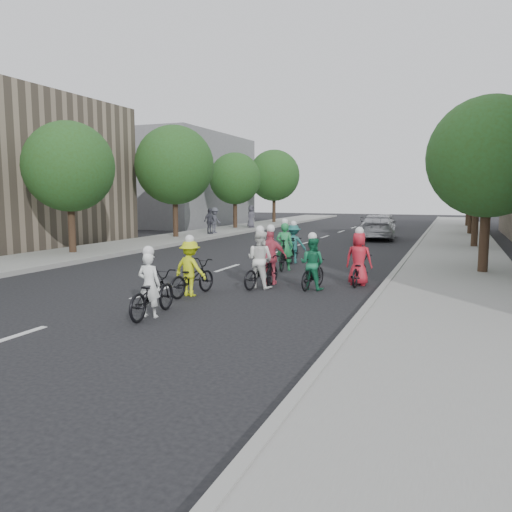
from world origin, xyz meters
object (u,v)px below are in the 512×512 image
Objects in this scene: cyclist_3 at (271,262)px; cyclist_7 at (294,247)px; follow_car_lead at (378,227)px; spectator_2 at (251,216)px; cyclist_2 at (191,273)px; cyclist_4 at (359,265)px; follow_car_trail at (385,220)px; spectator_0 at (215,220)px; spectator_1 at (209,221)px; cyclist_0 at (151,292)px; cyclist_1 at (312,268)px; cyclist_6 at (261,266)px; cyclist_5 at (285,252)px.

cyclist_3 is 1.03× the size of cyclist_7.
follow_car_lead is 11.58m from spectator_2.
cyclist_4 is (3.95, 3.33, 0.01)m from cyclist_2.
follow_car_trail is 2.09× the size of spectator_0.
cyclist_4 reaches higher than cyclist_2.
spectator_0 is at bearing 48.06° from follow_car_trail.
cyclist_2 is 1.15× the size of spectator_1.
cyclist_4 is (3.64, 5.72, 0.06)m from cyclist_0.
cyclist_3 is at bearing 81.45° from follow_car_lead.
cyclist_0 is 1.14× the size of spectator_2.
spectator_1 is at bearing -46.94° from cyclist_4.
cyclist_7 reaches higher than cyclist_1.
spectator_1 reaches higher than follow_car_trail.
cyclist_7 is (-0.71, 5.53, 0.01)m from cyclist_6.
cyclist_1 is at bearing 104.54° from cyclist_7.
cyclist_1 is 19.94m from spectator_0.
spectator_0 is (-8.83, 20.91, 0.45)m from cyclist_0.
follow_car_trail is at bearing -99.67° from cyclist_3.
cyclist_0 is 1.18× the size of spectator_1.
cyclist_2 is 1.10× the size of spectator_2.
cyclist_3 is 0.35× the size of follow_car_lead.
cyclist_2 is 1.08× the size of cyclist_4.
cyclist_2 is 19.61m from spectator_1.
spectator_1 reaches higher than cyclist_0.
spectator_0 is at bearing 15.32° from spectator_1.
spectator_2 is at bearing -31.05° from follow_car_lead.
cyclist_0 is 28.27m from spectator_2.
cyclist_1 is (2.51, 4.51, 0.07)m from cyclist_0.
follow_car_trail is (0.88, 32.70, 0.05)m from cyclist_0.
cyclist_3 reaches higher than cyclist_2.
cyclist_2 is at bearing 85.29° from follow_car_trail.
cyclist_7 is at bearing -70.97° from cyclist_6.
cyclist_6 is 1.11× the size of spectator_1.
cyclist_5 is at bearing -98.70° from cyclist_0.
follow_car_lead is 10.83m from spectator_1.
cyclist_0 is 6.78m from cyclist_4.
cyclist_5 reaches higher than cyclist_2.
spectator_2 is (-9.75, 22.07, 0.34)m from cyclist_3.
follow_car_lead is at bearing -103.81° from spectator_2.
cyclist_0 is 2.41m from cyclist_2.
cyclist_3 is 3.00m from cyclist_5.
cyclist_2 is at bearing -141.28° from spectator_1.
spectator_1 is at bearing 50.08° from follow_car_trail.
cyclist_5 is at bearing -89.91° from cyclist_2.
cyclist_2 is at bearing -86.98° from cyclist_0.
spectator_2 is (-8.33, 24.52, 0.41)m from cyclist_2.
cyclist_2 is at bearing -142.36° from spectator_0.
spectator_1 is at bearing -170.13° from spectator_2.
cyclist_6 is at bearing 71.64° from cyclist_3.
follow_car_lead is 2.98× the size of spectator_2.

